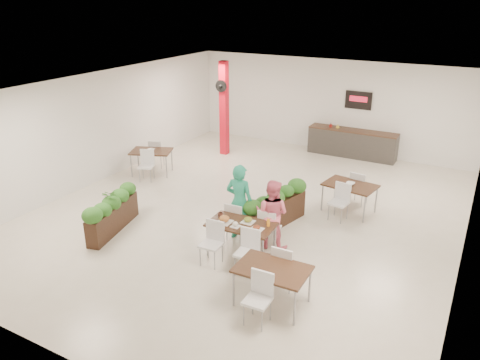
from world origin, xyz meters
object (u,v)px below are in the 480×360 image
at_px(side_table_a, 151,154).
at_px(side_table_b, 350,189).
at_px(main_table, 241,228).
at_px(red_column, 224,108).
at_px(planter_left, 112,211).
at_px(side_table_c, 272,274).
at_px(planter_right, 275,207).
at_px(diner_woman, 272,214).
at_px(service_counter, 352,143).
at_px(diner_man, 240,202).

distance_m(side_table_a, side_table_b, 6.19).
relative_size(main_table, side_table_a, 1.02).
bearing_deg(side_table_a, red_column, 47.83).
height_order(planter_left, side_table_c, planter_left).
height_order(red_column, side_table_a, red_column).
bearing_deg(planter_right, red_column, 132.74).
relative_size(planter_right, side_table_b, 1.24).
xyz_separation_m(main_table, diner_woman, (0.41, 0.66, 0.15)).
xyz_separation_m(service_counter, planter_right, (-0.09, -6.09, 0.02)).
distance_m(main_table, planter_left, 3.22).
relative_size(red_column, side_table_c, 1.97).
bearing_deg(main_table, planter_left, -171.75).
xyz_separation_m(main_table, planter_right, (0.09, 1.55, -0.12)).
xyz_separation_m(service_counter, diner_woman, (0.23, -6.99, 0.30)).
xyz_separation_m(main_table, side_table_b, (1.39, 3.24, -0.00)).
relative_size(side_table_a, side_table_b, 0.99).
bearing_deg(planter_left, red_column, 95.78).
height_order(main_table, planter_left, planter_left).
distance_m(red_column, service_counter, 4.56).
height_order(side_table_a, side_table_b, same).
xyz_separation_m(diner_woman, planter_right, (-0.32, 0.90, -0.28)).
distance_m(service_counter, diner_man, 7.02).
bearing_deg(main_table, side_table_b, 66.75).
bearing_deg(main_table, red_column, 123.43).
relative_size(diner_man, side_table_b, 1.08).
height_order(diner_man, side_table_b, diner_man).
height_order(diner_man, side_table_c, diner_man).
bearing_deg(planter_left, side_table_a, 114.96).
relative_size(red_column, planter_right, 1.55).
height_order(service_counter, main_table, service_counter).
xyz_separation_m(main_table, planter_left, (-3.18, -0.46, -0.12)).
height_order(planter_right, side_table_c, planter_right).
bearing_deg(planter_left, side_table_b, 38.97).
relative_size(red_column, diner_woman, 2.03).
xyz_separation_m(red_column, side_table_c, (5.13, -7.02, -1.01)).
height_order(diner_woman, side_table_b, diner_woman).
bearing_deg(side_table_c, side_table_a, 144.32).
xyz_separation_m(service_counter, side_table_b, (1.21, -4.40, 0.14)).
bearing_deg(side_table_a, side_table_c, -57.61).
bearing_deg(planter_right, side_table_b, 52.37).
relative_size(service_counter, side_table_b, 1.80).
distance_m(red_column, side_table_b, 5.88).
xyz_separation_m(main_table, diner_man, (-0.39, 0.66, 0.26)).
xyz_separation_m(diner_man, planter_right, (0.48, 0.90, -0.38)).
bearing_deg(planter_right, service_counter, 89.14).
distance_m(planter_left, side_table_a, 3.81).
distance_m(diner_woman, side_table_c, 2.10).
xyz_separation_m(red_column, main_table, (3.82, -5.78, -1.01)).
bearing_deg(main_table, service_counter, 88.63).
distance_m(red_column, planter_right, 5.87).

